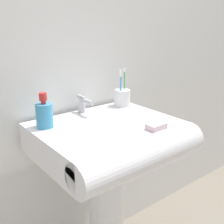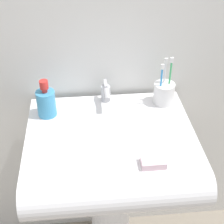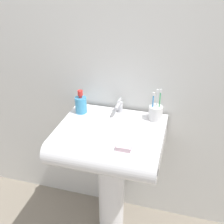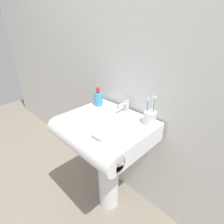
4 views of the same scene
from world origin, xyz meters
name	(u,v)px [view 2 (image 2 of 4)]	position (x,y,z in m)	size (l,w,h in m)	color
wall_back	(103,9)	(0.00, 0.28, 1.20)	(5.00, 0.05, 2.40)	silver
sink_pedestal	(111,216)	(0.00, 0.00, 0.36)	(0.17, 0.17, 0.72)	white
sink_basin	(112,154)	(0.00, -0.05, 0.78)	(0.60, 0.53, 0.13)	white
faucet	(106,93)	(0.00, 0.18, 0.90)	(0.04, 0.13, 0.08)	#B7B7BC
toothbrush_cup	(164,93)	(0.23, 0.16, 0.90)	(0.08, 0.08, 0.20)	white
soap_bottle	(46,102)	(-0.23, 0.12, 0.91)	(0.07, 0.07, 0.15)	#3F99CC
bar_soap	(153,162)	(0.12, -0.19, 0.86)	(0.08, 0.05, 0.02)	silver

